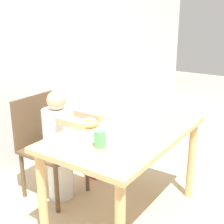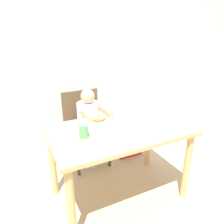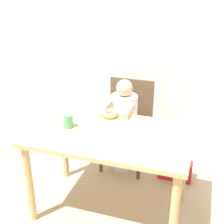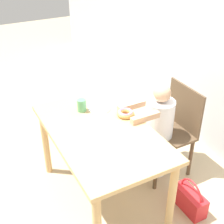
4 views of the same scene
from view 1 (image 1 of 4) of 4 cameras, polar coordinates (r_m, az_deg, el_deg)
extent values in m
plane|color=tan|center=(2.57, 2.37, -18.49)|extent=(12.00, 12.00, 0.00)
cube|color=tan|center=(2.22, 2.60, -3.74)|extent=(1.22, 0.73, 0.03)
cylinder|color=tan|center=(2.71, 14.28, -8.49)|extent=(0.06, 0.06, 0.69)
cylinder|color=tan|center=(2.19, -12.60, -15.28)|extent=(0.06, 0.06, 0.69)
cylinder|color=tan|center=(2.94, 3.09, -5.75)|extent=(0.06, 0.06, 0.69)
cube|color=brown|center=(2.68, -10.53, -6.74)|extent=(0.45, 0.46, 0.03)
cube|color=brown|center=(2.74, -14.08, -1.34)|extent=(0.45, 0.02, 0.42)
cylinder|color=brown|center=(2.54, -10.07, -13.75)|extent=(0.04, 0.04, 0.41)
cylinder|color=brown|center=(2.78, -4.55, -10.48)|extent=(0.04, 0.04, 0.41)
cylinder|color=brown|center=(2.79, -15.98, -11.05)|extent=(0.04, 0.04, 0.41)
cylinder|color=brown|center=(3.02, -10.45, -8.34)|extent=(0.04, 0.04, 0.41)
cylinder|color=white|center=(2.73, -9.41, -10.94)|extent=(0.21, 0.21, 0.43)
cylinder|color=white|center=(2.57, -9.85, -3.27)|extent=(0.25, 0.25, 0.35)
sphere|color=tan|center=(2.49, -10.16, 2.11)|extent=(0.15, 0.15, 0.15)
cube|color=tan|center=(2.30, -7.65, -2.04)|extent=(0.05, 0.26, 0.05)
cube|color=tan|center=(2.45, -4.38, -0.65)|extent=(0.05, 0.26, 0.05)
torus|color=tan|center=(2.29, -4.32, -2.08)|extent=(0.14, 0.14, 0.04)
torus|color=pink|center=(2.28, -4.33, -1.72)|extent=(0.12, 0.12, 0.02)
cube|color=white|center=(2.18, -0.05, -3.65)|extent=(0.25, 0.25, 0.00)
cube|color=red|center=(3.13, -2.36, -9.31)|extent=(0.31, 0.13, 0.18)
torus|color=red|center=(3.09, -2.38, -7.78)|extent=(0.25, 0.02, 0.25)
cylinder|color=#519E66|center=(1.94, -2.24, -4.90)|extent=(0.08, 0.08, 0.11)
cylinder|color=white|center=(2.07, -4.63, -4.91)|extent=(0.18, 0.18, 0.01)
camera|label=2|loc=(1.04, 60.84, 9.86)|focal=35.00mm
camera|label=3|loc=(2.58, 57.34, 17.00)|focal=50.00mm
camera|label=4|loc=(3.60, 33.43, 24.23)|focal=50.00mm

